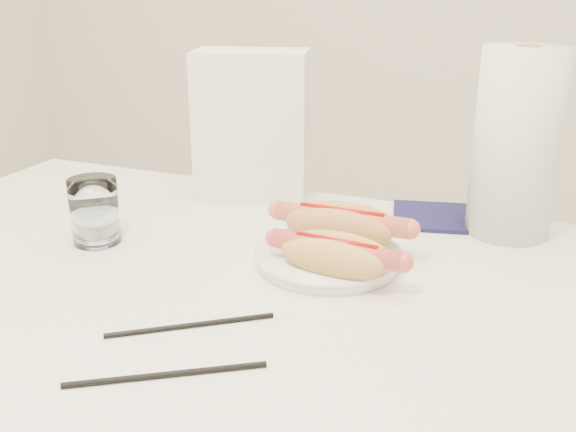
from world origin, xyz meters
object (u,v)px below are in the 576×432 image
at_px(plate, 328,259).
at_px(hotdog_left, 341,225).
at_px(table, 221,328).
at_px(napkin_box, 252,125).
at_px(water_glass, 95,211).
at_px(hotdog_right, 336,255).
at_px(paper_towel_roll, 516,144).

xyz_separation_m(plate, hotdog_left, (0.00, 0.05, 0.03)).
bearing_deg(table, plate, 47.11).
bearing_deg(table, napkin_box, 108.04).
bearing_deg(water_glass, table, -15.15).
bearing_deg(hotdog_right, plate, 123.62).
bearing_deg(paper_towel_roll, water_glass, -154.40).
bearing_deg(napkin_box, table, -87.25).
xyz_separation_m(plate, paper_towel_roll, (0.21, 0.21, 0.13)).
height_order(plate, paper_towel_roll, paper_towel_roll).
bearing_deg(hotdog_left, plate, -92.06).
bearing_deg(plate, hotdog_left, 87.28).
relative_size(table, plate, 6.29).
bearing_deg(napkin_box, plate, -61.78).
relative_size(hotdog_left, napkin_box, 0.77).
xyz_separation_m(table, plate, (0.11, 0.11, 0.07)).
distance_m(water_glass, napkin_box, 0.31).
relative_size(napkin_box, paper_towel_roll, 0.91).
xyz_separation_m(plate, napkin_box, (-0.22, 0.23, 0.12)).
bearing_deg(hotdog_right, paper_towel_roll, 59.21).
xyz_separation_m(hotdog_left, hotdog_right, (0.02, -0.10, -0.00)).
relative_size(plate, hotdog_left, 0.99).
xyz_separation_m(plate, hotdog_right, (0.03, -0.05, 0.03)).
xyz_separation_m(table, water_glass, (-0.23, 0.06, 0.11)).
distance_m(table, paper_towel_roll, 0.50).
height_order(hotdog_right, water_glass, water_glass).
distance_m(table, plate, 0.17).
height_order(water_glass, napkin_box, napkin_box).
bearing_deg(table, hotdog_left, 56.43).
distance_m(hotdog_left, water_glass, 0.35).
distance_m(hotdog_left, hotdog_right, 0.10).
distance_m(plate, hotdog_left, 0.06).
relative_size(hotdog_right, napkin_box, 0.70).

